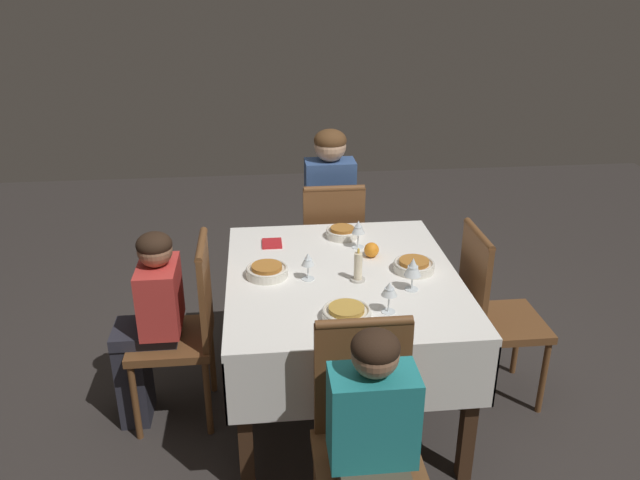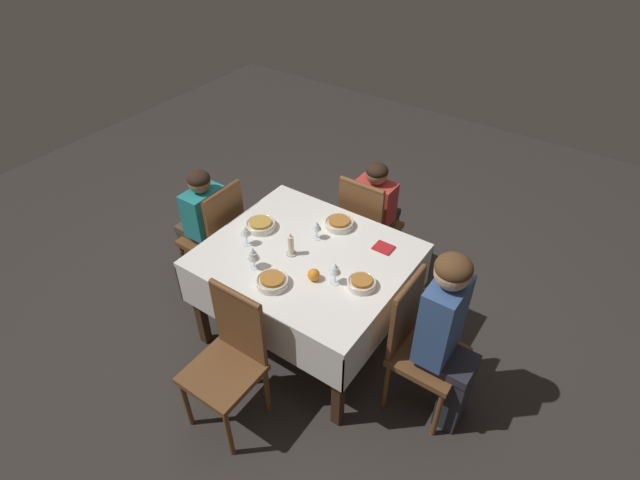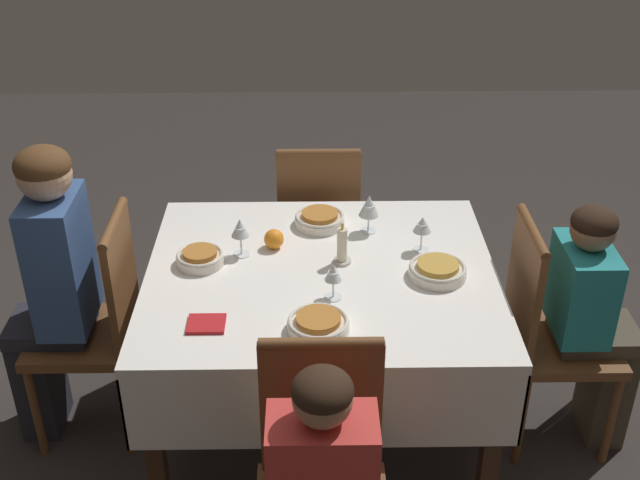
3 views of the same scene
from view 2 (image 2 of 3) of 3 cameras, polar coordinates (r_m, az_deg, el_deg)
name	(u,v)px [view 2 (image 2 of 3)]	position (r m, az deg, el deg)	size (l,w,h in m)	color
ground_plane	(308,332)	(3.71, -1.33, -10.46)	(8.00, 8.00, 0.00)	#332D2B
dining_table	(307,265)	(3.24, -1.50, -2.87)	(1.26, 1.09, 0.76)	white
chair_east	(419,342)	(3.03, 11.25, -11.39)	(0.39, 0.39, 0.95)	brown
chair_north	(367,225)	(3.82, 5.34, 1.75)	(0.39, 0.39, 0.95)	brown
chair_west	(217,234)	(3.79, -11.64, 0.66)	(0.39, 0.39, 0.95)	brown
chair_south	(230,357)	(2.96, -10.27, -12.97)	(0.39, 0.39, 0.95)	brown
person_adult_denim	(448,334)	(2.88, 14.40, -10.34)	(0.34, 0.30, 1.23)	#282833
person_child_red	(378,211)	(3.92, 6.61, 3.33)	(0.30, 0.33, 1.00)	#282833
person_child_teal	(201,222)	(3.87, -13.48, 2.02)	(0.33, 0.30, 1.02)	#4C4233
bowl_east	(362,283)	(2.94, 4.77, -4.90)	(0.17, 0.17, 0.06)	silver
wine_glass_east	(335,269)	(2.90, 1.75, -3.33)	(0.07, 0.07, 0.15)	white
bowl_north	(339,223)	(3.38, 2.21, 1.94)	(0.20, 0.20, 0.06)	silver
wine_glass_north	(317,226)	(3.24, -0.37, 1.58)	(0.06, 0.06, 0.13)	white
bowl_west	(261,225)	(3.39, -6.80, 1.76)	(0.21, 0.21, 0.06)	silver
wine_glass_west	(246,231)	(3.22, -8.50, 1.00)	(0.07, 0.07, 0.14)	white
bowl_south	(272,281)	(2.96, -5.47, -4.70)	(0.20, 0.20, 0.06)	silver
wine_glass_south	(253,254)	(3.03, -7.67, -1.56)	(0.08, 0.08, 0.16)	white
candle_centerpiece	(291,247)	(3.13, -3.34, -0.75)	(0.07, 0.07, 0.17)	beige
orange_fruit	(314,275)	(2.97, -0.73, -3.99)	(0.08, 0.08, 0.08)	orange
napkin_red_folded	(384,248)	(3.23, 7.27, -0.88)	(0.12, 0.10, 0.01)	red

